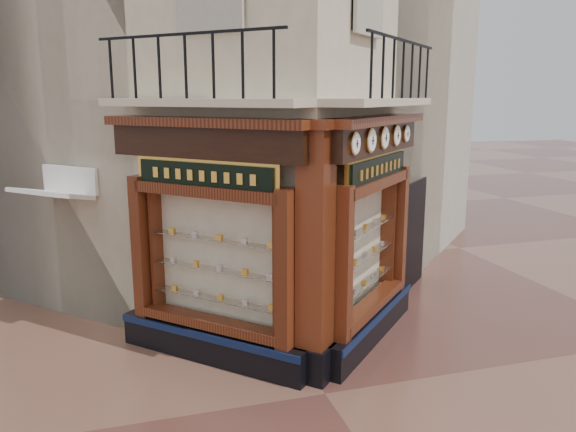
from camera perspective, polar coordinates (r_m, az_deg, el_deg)
name	(u,v)px	position (r m, az deg, el deg)	size (l,w,h in m)	color
ground	(325,394)	(8.68, 3.78, -17.58)	(80.00, 80.00, 0.00)	#532E27
main_building	(235,20)	(13.59, -5.41, 19.24)	(8.00, 8.00, 12.00)	beige
neighbour_left	(123,49)	(15.74, -16.46, 16.00)	(8.00, 8.00, 11.00)	#B8B1A0
neighbour_right	(304,53)	(16.56, 1.65, 16.25)	(8.00, 8.00, 11.00)	#B8B1A0
shopfront_left	(210,245)	(9.02, -7.97, -2.91)	(2.86, 2.86, 3.98)	black
shopfront_right	(371,233)	(9.82, 8.48, -1.70)	(2.86, 2.86, 3.98)	black
corner_pilaster	(315,258)	(8.35, 2.78, -4.24)	(0.85, 0.85, 3.98)	black
balcony	(296,101)	(8.95, 0.80, 11.59)	(5.94, 2.97, 1.03)	beige
clock_a	(355,144)	(8.24, 6.80, 7.31)	(0.28, 0.28, 0.34)	#BA8B3E
clock_b	(371,141)	(8.86, 8.41, 7.59)	(0.31, 0.31, 0.39)	#BA8B3E
clock_c	(384,138)	(9.45, 9.74, 7.82)	(0.30, 0.30, 0.38)	#BA8B3E
clock_d	(396,136)	(10.06, 10.94, 8.03)	(0.30, 0.30, 0.37)	#BA8B3E
clock_e	(406,134)	(10.61, 11.90, 8.19)	(0.26, 0.26, 0.31)	#BA8B3E
awning	(63,327)	(11.68, -21.92, -10.41)	(1.38, 0.83, 0.08)	white
signboard_left	(204,175)	(8.74, -8.48, 4.10)	(1.93, 1.93, 0.52)	gold
signboard_right	(378,169)	(9.59, 9.12, 4.78)	(1.96, 1.96, 0.52)	gold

